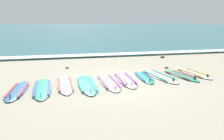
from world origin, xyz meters
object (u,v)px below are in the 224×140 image
at_px(surfboard_3, 87,84).
at_px(surfboard_6, 144,77).
at_px(surfboard_0, 18,90).
at_px(surfboard_8, 180,75).
at_px(surfboard_5, 125,79).
at_px(surfboard_1, 42,88).
at_px(surfboard_9, 193,73).
at_px(surfboard_4, 108,82).
at_px(surfboard_7, 159,76).
at_px(surfboard_2, 65,85).

relative_size(surfboard_3, surfboard_6, 1.33).
bearing_deg(surfboard_0, surfboard_8, 5.99).
bearing_deg(surfboard_5, surfboard_8, 2.31).
distance_m(surfboard_1, surfboard_8, 5.45).
bearing_deg(surfboard_9, surfboard_0, -172.51).
xyz_separation_m(surfboard_3, surfboard_6, (2.33, 0.48, 0.00)).
bearing_deg(surfboard_8, surfboard_3, -173.84).
bearing_deg(surfboard_4, surfboard_0, -173.70).
distance_m(surfboard_5, surfboard_7, 1.51).
relative_size(surfboard_5, surfboard_6, 1.23).
xyz_separation_m(surfboard_1, surfboard_3, (1.53, 0.16, -0.00)).
distance_m(surfboard_4, surfboard_6, 1.56).
distance_m(surfboard_0, surfboard_4, 3.12).
xyz_separation_m(surfboard_7, surfboard_9, (1.62, 0.13, 0.00)).
xyz_separation_m(surfboard_0, surfboard_2, (1.53, 0.34, -0.00)).
distance_m(surfboard_5, surfboard_8, 2.38).
bearing_deg(surfboard_1, surfboard_2, 19.44).
distance_m(surfboard_1, surfboard_7, 4.58).
bearing_deg(surfboard_3, surfboard_4, 7.95).
xyz_separation_m(surfboard_0, surfboard_7, (5.30, 0.78, -0.00)).
bearing_deg(surfboard_0, surfboard_9, 7.49).
xyz_separation_m(surfboard_2, surfboard_3, (0.76, -0.11, -0.00)).
bearing_deg(surfboard_6, surfboard_0, -171.26).
height_order(surfboard_1, surfboard_5, same).
relative_size(surfboard_0, surfboard_2, 0.93).
relative_size(surfboard_4, surfboard_6, 1.28).
bearing_deg(surfboard_7, surfboard_1, -171.11).
xyz_separation_m(surfboard_2, surfboard_4, (1.57, 0.00, -0.00)).
height_order(surfboard_1, surfboard_9, same).
height_order(surfboard_2, surfboard_6, same).
height_order(surfboard_0, surfboard_8, same).
distance_m(surfboard_0, surfboard_7, 5.36).
height_order(surfboard_8, surfboard_9, same).
height_order(surfboard_7, surfboard_8, same).
bearing_deg(surfboard_6, surfboard_2, -173.19).
height_order(surfboard_2, surfboard_9, same).
distance_m(surfboard_0, surfboard_3, 2.31).
relative_size(surfboard_4, surfboard_7, 0.97).
bearing_deg(surfboard_1, surfboard_4, 6.59).
bearing_deg(surfboard_1, surfboard_3, 5.87).
relative_size(surfboard_1, surfboard_2, 1.04).
bearing_deg(surfboard_1, surfboard_8, 6.08).
height_order(surfboard_6, surfboard_8, same).
xyz_separation_m(surfboard_4, surfboard_5, (0.70, 0.21, 0.00)).
relative_size(surfboard_7, surfboard_8, 1.19).
height_order(surfboard_3, surfboard_5, same).
bearing_deg(surfboard_5, surfboard_4, -163.34).
bearing_deg(surfboard_0, surfboard_1, 5.40).
xyz_separation_m(surfboard_0, surfboard_8, (6.19, 0.65, 0.00)).
xyz_separation_m(surfboard_5, surfboard_6, (0.81, 0.16, -0.00)).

